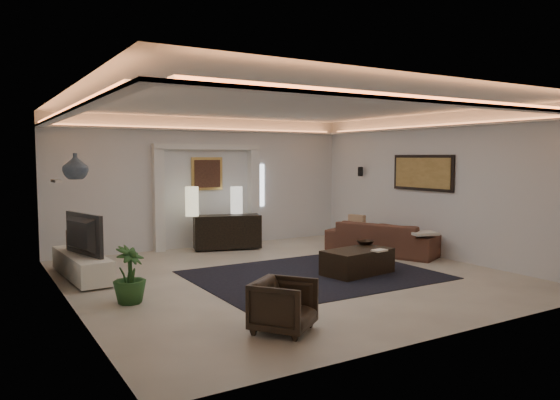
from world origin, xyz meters
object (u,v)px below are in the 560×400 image
coffee_table (357,262)px  armchair (284,306)px  console (227,232)px  sofa (383,238)px

coffee_table → armchair: 3.26m
console → armchair: bearing=-92.7°
console → sofa: size_ratio=0.63×
sofa → armchair: sofa is taller
sofa → coffee_table: size_ratio=1.88×
armchair → sofa: bearing=-0.9°
coffee_table → armchair: bearing=-153.1°
sofa → coffee_table: bearing=102.0°
coffee_table → console: bearing=96.2°
sofa → console: bearing=26.2°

